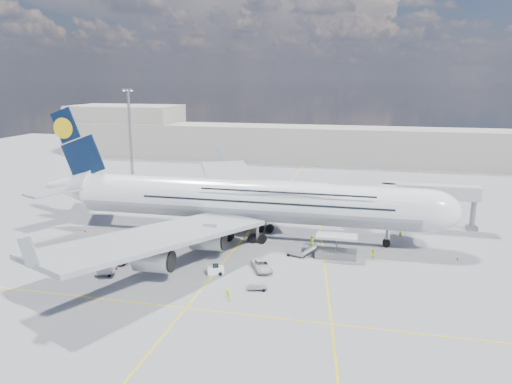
% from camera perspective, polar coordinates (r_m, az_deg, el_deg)
% --- Properties ---
extents(ground, '(300.00, 300.00, 0.00)m').
position_cam_1_polar(ground, '(82.45, -2.98, -7.15)').
color(ground, gray).
rests_on(ground, ground).
extents(taxi_line_main, '(0.25, 220.00, 0.01)m').
position_cam_1_polar(taxi_line_main, '(82.45, -2.98, -7.15)').
color(taxi_line_main, yellow).
rests_on(taxi_line_main, ground).
extents(taxi_line_cross, '(120.00, 0.25, 0.01)m').
position_cam_1_polar(taxi_line_cross, '(65.02, -8.02, -13.01)').
color(taxi_line_cross, yellow).
rests_on(taxi_line_cross, ground).
extents(taxi_line_diag, '(14.16, 99.06, 0.01)m').
position_cam_1_polar(taxi_line_diag, '(89.26, 7.54, -5.65)').
color(taxi_line_diag, yellow).
rests_on(taxi_line_diag, ground).
extents(airliner, '(77.26, 79.15, 23.71)m').
position_cam_1_polar(airliner, '(89.61, -1.09, -0.89)').
color(airliner, white).
rests_on(airliner, ground).
extents(jet_bridge, '(18.80, 12.10, 8.50)m').
position_cam_1_polar(jet_bridge, '(97.93, 17.56, -0.32)').
color(jet_bridge, '#B7B7BC').
rests_on(jet_bridge, ground).
extents(cargo_loader, '(8.53, 3.20, 3.67)m').
position_cam_1_polar(cargo_loader, '(81.95, 9.03, -6.50)').
color(cargo_loader, silver).
rests_on(cargo_loader, ground).
extents(light_mast, '(3.00, 0.70, 25.50)m').
position_cam_1_polar(light_mast, '(135.21, -14.16, 6.16)').
color(light_mast, gray).
rests_on(light_mast, ground).
extents(terminal, '(180.00, 16.00, 12.00)m').
position_cam_1_polar(terminal, '(172.14, 5.86, 5.46)').
color(terminal, '#B2AD9E').
rests_on(terminal, ground).
extents(hangar, '(40.00, 22.00, 18.00)m').
position_cam_1_polar(hangar, '(197.95, -14.59, 6.96)').
color(hangar, '#B2AD9E').
rests_on(hangar, ground).
extents(tree_line, '(160.00, 6.00, 8.00)m').
position_cam_1_polar(tree_line, '(216.42, 18.06, 5.89)').
color(tree_line, '#193814').
rests_on(tree_line, ground).
extents(dolly_row_a, '(3.05, 2.32, 1.72)m').
position_cam_1_polar(dolly_row_a, '(77.16, -16.97, -8.44)').
color(dolly_row_a, gray).
rests_on(dolly_row_a, ground).
extents(dolly_row_b, '(3.32, 2.62, 0.43)m').
position_cam_1_polar(dolly_row_b, '(81.30, -15.48, -7.67)').
color(dolly_row_b, gray).
rests_on(dolly_row_b, ground).
extents(dolly_row_c, '(3.46, 2.52, 0.46)m').
position_cam_1_polar(dolly_row_c, '(86.79, -10.69, -6.07)').
color(dolly_row_c, gray).
rests_on(dolly_row_c, ground).
extents(dolly_back, '(3.21, 2.58, 0.42)m').
position_cam_1_polar(dolly_back, '(87.02, -12.92, -6.15)').
color(dolly_back, gray).
rests_on(dolly_back, ground).
extents(dolly_nose_far, '(2.99, 2.09, 0.40)m').
position_cam_1_polar(dolly_nose_far, '(69.43, 0.11, -10.84)').
color(dolly_nose_far, gray).
rests_on(dolly_nose_far, ground).
extents(dolly_nose_near, '(3.51, 2.60, 0.46)m').
position_cam_1_polar(dolly_nose_near, '(81.93, 4.65, -7.04)').
color(dolly_nose_near, gray).
rests_on(dolly_nose_near, ground).
extents(baggage_tug, '(2.62, 1.92, 1.49)m').
position_cam_1_polar(baggage_tug, '(74.57, -4.63, -8.87)').
color(baggage_tug, white).
rests_on(baggage_tug, ground).
extents(catering_truck_inner, '(7.69, 3.48, 4.46)m').
position_cam_1_polar(catering_truck_inner, '(108.62, -3.75, -1.03)').
color(catering_truck_inner, gray).
rests_on(catering_truck_inner, ground).
extents(catering_truck_outer, '(6.78, 3.19, 3.91)m').
position_cam_1_polar(catering_truck_outer, '(133.50, -4.39, 1.48)').
color(catering_truck_outer, gray).
rests_on(catering_truck_outer, ground).
extents(service_van, '(4.56, 5.81, 1.47)m').
position_cam_1_polar(service_van, '(75.81, 0.66, -8.38)').
color(service_van, silver).
rests_on(service_van, ground).
extents(crew_nose, '(0.86, 0.71, 2.02)m').
position_cam_1_polar(crew_nose, '(94.01, 16.20, -4.46)').
color(crew_nose, '#BBEF19').
rests_on(crew_nose, ground).
extents(crew_loader, '(1.17, 1.08, 1.94)m').
position_cam_1_polar(crew_loader, '(81.58, 13.23, -6.99)').
color(crew_loader, '#DDFF1A').
rests_on(crew_loader, ground).
extents(crew_wing, '(0.77, 1.25, 1.99)m').
position_cam_1_polar(crew_wing, '(88.66, -9.22, -5.17)').
color(crew_wing, '#D0EA18').
rests_on(crew_wing, ground).
extents(crew_van, '(0.83, 1.04, 1.85)m').
position_cam_1_polar(crew_van, '(86.92, 6.44, -5.50)').
color(crew_van, '#C3DA16').
rests_on(crew_van, ground).
extents(crew_tug, '(1.17, 0.95, 1.58)m').
position_cam_1_polar(crew_tug, '(66.34, -3.22, -11.59)').
color(crew_tug, '#E5FC1A').
rests_on(crew_tug, ground).
extents(cone_nose, '(0.44, 0.44, 0.56)m').
position_cam_1_polar(cone_nose, '(86.11, 22.04, -7.04)').
color(cone_nose, '#F7340D').
rests_on(cone_nose, ground).
extents(cone_wing_left_inner, '(0.44, 0.44, 0.56)m').
position_cam_1_polar(cone_wing_left_inner, '(107.17, -5.16, -2.26)').
color(cone_wing_left_inner, '#F7340D').
rests_on(cone_wing_left_inner, ground).
extents(cone_wing_left_outer, '(0.44, 0.44, 0.56)m').
position_cam_1_polar(cone_wing_left_outer, '(126.00, -6.34, 0.02)').
color(cone_wing_left_outer, '#F7340D').
rests_on(cone_wing_left_outer, ground).
extents(cone_wing_right_inner, '(0.39, 0.39, 0.50)m').
position_cam_1_polar(cone_wing_right_inner, '(86.47, -3.58, -6.02)').
color(cone_wing_right_inner, '#F7340D').
rests_on(cone_wing_right_inner, ground).
extents(cone_wing_right_outer, '(0.39, 0.39, 0.50)m').
position_cam_1_polar(cone_wing_right_outer, '(79.08, -15.67, -8.35)').
color(cone_wing_right_outer, '#F7340D').
rests_on(cone_wing_right_outer, ground).
extents(cone_tail, '(0.44, 0.44, 0.56)m').
position_cam_1_polar(cone_tail, '(99.20, -18.95, -4.19)').
color(cone_tail, '#F7340D').
rests_on(cone_tail, ground).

